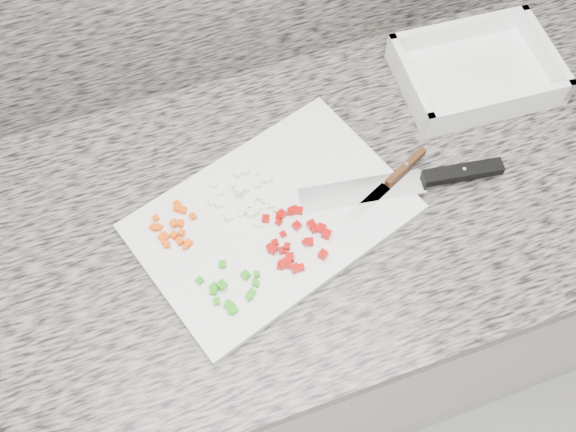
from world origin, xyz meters
name	(u,v)px	position (x,y,z in m)	size (l,w,h in m)	color
cabinet	(265,313)	(0.00, 1.44, 0.43)	(3.92, 0.62, 0.86)	white
countertop	(256,219)	(0.00, 1.44, 0.88)	(3.96, 0.64, 0.04)	slate
cutting_board	(272,217)	(0.02, 1.42, 0.91)	(0.42, 0.28, 0.01)	silver
carrot_pile	(173,227)	(-0.13, 1.45, 0.92)	(0.08, 0.09, 0.02)	#F04C05
onion_pile	(242,194)	(-0.01, 1.47, 0.92)	(0.11, 0.09, 0.02)	white
green_pepper_pile	(231,291)	(-0.08, 1.32, 0.92)	(0.10, 0.09, 0.02)	#20960D
red_pepper_pile	(296,239)	(0.04, 1.36, 0.92)	(0.11, 0.11, 0.02)	#A00502
garlic_pile	(265,211)	(0.01, 1.43, 0.92)	(0.05, 0.05, 0.01)	beige
chef_knife	(428,179)	(0.28, 1.40, 0.92)	(0.34, 0.09, 0.02)	silver
paring_knife	(396,176)	(0.24, 1.42, 0.92)	(0.18, 0.09, 0.02)	silver
tray	(476,73)	(0.46, 1.57, 0.92)	(0.29, 0.22, 0.06)	white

